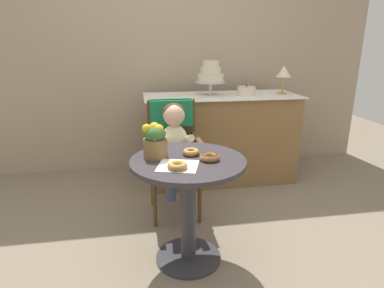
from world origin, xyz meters
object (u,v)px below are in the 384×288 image
(wicker_chair, at_px, (173,139))
(tiered_cake_stand, at_px, (211,75))
(seated_child, at_px, (175,140))
(donut_mid, at_px, (191,152))
(flower_vase, at_px, (155,140))
(donut_front, at_px, (177,166))
(cafe_table, at_px, (188,190))
(round_layer_cake, at_px, (246,91))
(table_lamp, at_px, (284,73))
(donut_side, at_px, (210,157))

(wicker_chair, relative_size, tiered_cake_stand, 2.81)
(seated_child, bearing_deg, wicker_chair, 90.00)
(donut_mid, bearing_deg, flower_vase, -179.36)
(donut_mid, bearing_deg, donut_front, -116.95)
(cafe_table, distance_m, round_layer_cake, 1.55)
(donut_mid, distance_m, table_lamp, 1.69)
(tiered_cake_stand, bearing_deg, flower_vase, -117.05)
(wicker_chair, distance_m, round_layer_cake, 1.02)
(donut_mid, relative_size, table_lamp, 0.38)
(wicker_chair, bearing_deg, donut_front, -95.19)
(table_lamp, bearing_deg, cafe_table, -132.80)
(flower_vase, distance_m, round_layer_cake, 1.55)
(table_lamp, bearing_deg, wicker_chair, -155.37)
(cafe_table, xyz_separation_m, table_lamp, (1.18, 1.27, 0.61))
(seated_child, xyz_separation_m, table_lamp, (1.19, 0.70, 0.44))
(round_layer_cake, bearing_deg, tiered_cake_stand, 174.38)
(donut_mid, xyz_separation_m, round_layer_cake, (0.76, 1.19, 0.20))
(donut_front, height_order, table_lamp, table_lamp)
(donut_mid, relative_size, donut_side, 0.87)
(seated_child, xyz_separation_m, donut_mid, (0.05, -0.49, 0.06))
(donut_side, bearing_deg, flower_vase, 161.11)
(cafe_table, distance_m, table_lamp, 1.83)
(seated_child, relative_size, donut_front, 6.26)
(flower_vase, xyz_separation_m, round_layer_cake, (0.98, 1.19, 0.11))
(flower_vase, bearing_deg, donut_side, -18.89)
(round_layer_cake, relative_size, table_lamp, 0.63)
(donut_side, distance_m, flower_vase, 0.35)
(donut_front, distance_m, round_layer_cake, 1.68)
(wicker_chair, bearing_deg, tiered_cake_stand, 51.50)
(cafe_table, distance_m, donut_mid, 0.25)
(tiered_cake_stand, height_order, round_layer_cake, tiered_cake_stand)
(round_layer_cake, bearing_deg, donut_side, -116.97)
(tiered_cake_stand, relative_size, round_layer_cake, 1.87)
(wicker_chair, height_order, donut_front, wicker_chair)
(donut_front, xyz_separation_m, tiered_cake_stand, (0.52, 1.45, 0.36))
(wicker_chair, bearing_deg, cafe_table, -89.41)
(cafe_table, height_order, round_layer_cake, round_layer_cake)
(table_lamp, bearing_deg, donut_front, -131.57)
(cafe_table, distance_m, donut_side, 0.27)
(donut_front, height_order, round_layer_cake, round_layer_cake)
(tiered_cake_stand, bearing_deg, wicker_chair, -127.77)
(wicker_chair, relative_size, donut_mid, 8.80)
(flower_vase, bearing_deg, donut_mid, 0.64)
(round_layer_cake, bearing_deg, donut_mid, -122.56)
(donut_front, xyz_separation_m, table_lamp, (1.26, 1.42, 0.37))
(donut_front, distance_m, donut_side, 0.24)
(cafe_table, height_order, donut_mid, donut_mid)
(wicker_chair, bearing_deg, flower_vase, -106.13)
(donut_front, distance_m, donut_mid, 0.26)
(donut_mid, height_order, donut_side, donut_side)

